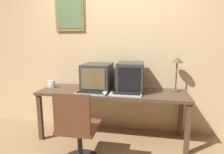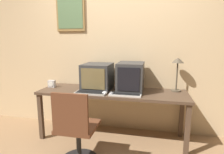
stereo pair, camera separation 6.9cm
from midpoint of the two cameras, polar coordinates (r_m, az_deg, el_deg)
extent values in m
cube|color=#D1B284|center=(2.92, 2.28, 8.94)|extent=(8.00, 0.05, 2.60)
cube|color=olive|center=(3.13, -11.90, 18.60)|extent=(0.46, 0.02, 0.55)
cube|color=#56754C|center=(3.12, -12.00, 18.63)|extent=(0.41, 0.01, 0.48)
cube|color=#4C3828|center=(2.65, 0.75, -4.66)|extent=(2.07, 0.60, 0.04)
cube|color=#4C3828|center=(2.91, -20.20, -11.25)|extent=(0.06, 0.06, 0.67)
cube|color=#4C3828|center=(2.53, 22.72, -14.85)|extent=(0.06, 0.06, 0.67)
cube|color=#4C3828|center=(3.32, -15.47, -8.25)|extent=(0.06, 0.06, 0.67)
cube|color=#4C3828|center=(2.99, 21.05, -10.73)|extent=(0.06, 0.06, 0.67)
cube|color=#333333|center=(2.72, -3.67, 0.14)|extent=(0.40, 0.44, 0.37)
cube|color=brown|center=(2.51, -5.08, -0.60)|extent=(0.33, 0.01, 0.28)
cube|color=#333333|center=(2.62, 6.44, 0.01)|extent=(0.35, 0.44, 0.40)
cube|color=black|center=(2.40, 5.86, -0.77)|extent=(0.29, 0.01, 0.31)
cube|color=#A8A399|center=(2.52, -5.75, -4.87)|extent=(0.42, 0.16, 0.02)
cube|color=black|center=(2.51, -5.76, -4.59)|extent=(0.38, 0.13, 0.00)
cube|color=beige|center=(2.44, 4.86, -5.35)|extent=(0.41, 0.16, 0.02)
cube|color=black|center=(2.44, 4.86, -5.06)|extent=(0.38, 0.13, 0.00)
ellipsoid|color=gray|center=(2.45, 0.60, -5.12)|extent=(0.06, 0.11, 0.04)
ellipsoid|color=silver|center=(2.49, -1.47, -4.84)|extent=(0.07, 0.12, 0.04)
cube|color=#B7B2AD|center=(2.99, -17.24, -1.97)|extent=(0.11, 0.06, 0.11)
cylinder|color=white|center=(2.96, -17.55, -2.11)|extent=(0.08, 0.01, 0.08)
cylinder|color=#4C4233|center=(2.80, 19.57, -3.91)|extent=(0.14, 0.14, 0.02)
cylinder|color=#4C4233|center=(2.76, 19.84, 0.23)|extent=(0.02, 0.02, 0.40)
cone|color=#4C4233|center=(2.73, 20.14, 4.84)|extent=(0.16, 0.16, 0.07)
cylinder|color=#282828|center=(2.33, -9.20, -19.48)|extent=(0.06, 0.06, 0.40)
cube|color=brown|center=(2.23, -9.37, -14.63)|extent=(0.42, 0.42, 0.04)
cube|color=brown|center=(1.98, -11.71, -10.85)|extent=(0.39, 0.04, 0.42)
camera|label=1|loc=(0.03, -89.24, 0.14)|focal=30.00mm
camera|label=2|loc=(0.03, 90.76, -0.14)|focal=30.00mm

